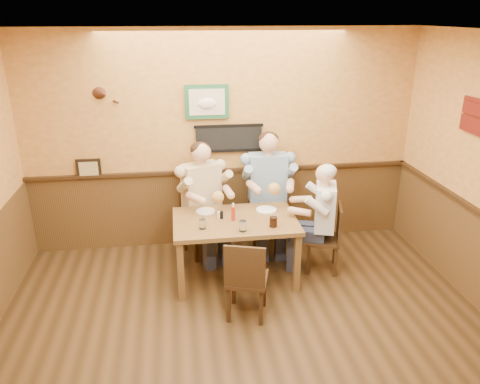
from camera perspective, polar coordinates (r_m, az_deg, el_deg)
The scene contains 17 objects.
room at distance 3.77m, azimuth 3.70°, elevation 1.47°, with size 5.02×5.03×2.81m.
dining_table at distance 5.36m, azimuth -0.61°, elevation -4.25°, with size 1.40×0.90×0.75m.
chair_back_left at distance 6.00m, azimuth -4.62°, elevation -3.42°, with size 0.43×0.43×0.94m, color #382411, non-canonical shape.
chair_back_right at distance 6.20m, azimuth 3.30°, elevation -2.34°, with size 0.45×0.45×0.98m, color #382411, non-canonical shape.
chair_right_end at distance 5.72m, azimuth 10.07°, elevation -5.51°, with size 0.39×0.39×0.84m, color #382411, non-canonical shape.
chair_near_side at distance 4.82m, azimuth 0.86°, elevation -10.32°, with size 0.41×0.41×0.88m, color #382411, non-canonical shape.
diner_tan_shirt at distance 5.92m, azimuth -4.68°, elevation -1.65°, with size 0.62×0.62×1.34m, color beige, non-canonical shape.
diner_blue_polo at distance 6.12m, azimuth 3.34°, elevation -0.53°, with size 0.65×0.65×1.40m, color #7D9BBB, non-canonical shape.
diner_white_elder at distance 5.65m, azimuth 10.19°, elevation -3.87°, with size 0.56×0.56×1.21m, color silver, non-canonical shape.
water_glass_left at distance 5.10m, azimuth -4.60°, elevation -3.90°, with size 0.07×0.07×0.11m, color silver.
water_glass_mid at distance 5.02m, azimuth 0.33°, elevation -4.17°, with size 0.08×0.08×0.12m, color white.
cola_tumbler at distance 5.14m, azimuth 4.08°, elevation -3.66°, with size 0.09×0.09×0.11m, color black.
hot_sauce_bottle at distance 5.26m, azimuth -0.83°, elevation -2.54°, with size 0.05×0.05×0.19m, color #B52713.
salt_shaker at distance 5.34m, azimuth -2.59°, elevation -2.81°, with size 0.03×0.03×0.08m, color white.
pepper_shaker at distance 5.33m, azimuth -2.26°, elevation -2.80°, with size 0.04×0.04×0.09m, color black.
plate_far_left at distance 5.53m, azimuth -4.22°, elevation -2.36°, with size 0.22×0.22×0.01m, color silver.
plate_far_right at distance 5.57m, azimuth 3.22°, elevation -2.17°, with size 0.24×0.24×0.02m, color white.
Camera 1 is at (-0.61, -3.31, 2.95)m, focal length 35.00 mm.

